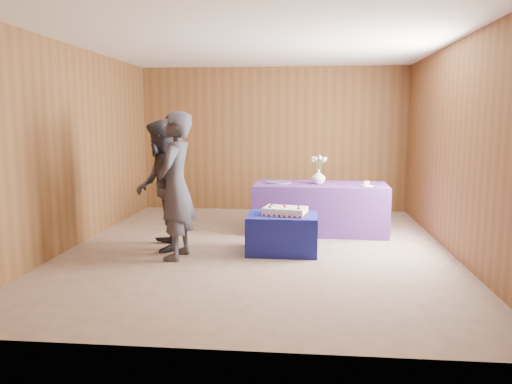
# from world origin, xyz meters

# --- Properties ---
(ground) EXTENTS (6.00, 6.00, 0.00)m
(ground) POSITION_xyz_m (0.00, 0.00, 0.00)
(ground) COLOR gray
(ground) RESTS_ON ground
(room_shell) EXTENTS (5.04, 6.04, 2.72)m
(room_shell) POSITION_xyz_m (0.00, 0.00, 1.80)
(room_shell) COLOR brown
(room_shell) RESTS_ON ground
(cake_table) EXTENTS (0.90, 0.71, 0.50)m
(cake_table) POSITION_xyz_m (0.33, -0.14, 0.25)
(cake_table) COLOR navy
(cake_table) RESTS_ON ground
(serving_table) EXTENTS (2.03, 0.97, 0.75)m
(serving_table) POSITION_xyz_m (0.85, 1.09, 0.38)
(serving_table) COLOR #623084
(serving_table) RESTS_ON ground
(sheet_cake) EXTENTS (0.62, 0.48, 0.13)m
(sheet_cake) POSITION_xyz_m (0.36, -0.15, 0.55)
(sheet_cake) COLOR white
(sheet_cake) RESTS_ON cake_table
(vase) EXTENTS (0.27, 0.27, 0.22)m
(vase) POSITION_xyz_m (0.81, 1.08, 0.86)
(vase) COLOR silver
(vase) RESTS_ON serving_table
(flower_spray) EXTENTS (0.24, 0.24, 0.19)m
(flower_spray) POSITION_xyz_m (0.81, 1.08, 1.13)
(flower_spray) COLOR #2C6F30
(flower_spray) RESTS_ON vase
(platter) EXTENTS (0.44, 0.44, 0.02)m
(platter) POSITION_xyz_m (0.21, 1.14, 0.76)
(platter) COLOR #5D4D9A
(platter) RESTS_ON serving_table
(plate) EXTENTS (0.20, 0.20, 0.01)m
(plate) POSITION_xyz_m (1.52, 0.89, 0.76)
(plate) COLOR white
(plate) RESTS_ON serving_table
(cake_slice) EXTENTS (0.08, 0.07, 0.09)m
(cake_slice) POSITION_xyz_m (1.52, 0.89, 0.80)
(cake_slice) COLOR white
(cake_slice) RESTS_ON plate
(knife) EXTENTS (0.25, 0.11, 0.00)m
(knife) POSITION_xyz_m (1.51, 0.75, 0.75)
(knife) COLOR #B7B7BC
(knife) RESTS_ON serving_table
(guest_left) EXTENTS (0.48, 0.69, 1.81)m
(guest_left) POSITION_xyz_m (-0.97, -0.55, 0.91)
(guest_left) COLOR #35353E
(guest_left) RESTS_ON ground
(guest_right) EXTENTS (0.87, 0.99, 1.71)m
(guest_right) POSITION_xyz_m (-1.27, -0.15, 0.86)
(guest_right) COLOR #32313B
(guest_right) RESTS_ON ground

